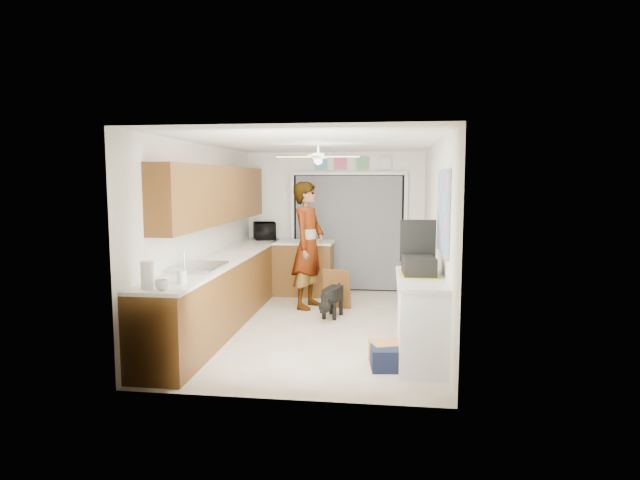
{
  "coord_description": "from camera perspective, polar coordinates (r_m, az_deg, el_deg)",
  "views": [
    {
      "loc": [
        0.97,
        -7.14,
        2.02
      ],
      "look_at": [
        0.0,
        0.4,
        1.15
      ],
      "focal_mm": 30.0,
      "sensor_mm": 36.0,
      "label": 1
    }
  ],
  "objects": [
    {
      "name": "suitcase_rim",
      "position": [
        6.2,
        10.47,
        -3.69
      ],
      "size": [
        0.47,
        0.6,
        0.02
      ],
      "primitive_type": "cube",
      "rotation": [
        0.0,
        0.0,
        0.05
      ],
      "color": "yellow",
      "rests_on": "suitcase"
    },
    {
      "name": "cabinet_door_panel",
      "position": [
        8.35,
        1.81,
        -5.22
      ],
      "size": [
        0.45,
        0.24,
        0.63
      ],
      "primitive_type": "cube",
      "rotation": [
        0.21,
        0.0,
        -0.2
      ],
      "color": "brown",
      "rests_on": "floor"
    },
    {
      "name": "suitcase",
      "position": [
        6.18,
        10.49,
        -2.69
      ],
      "size": [
        0.38,
        0.5,
        0.2
      ],
      "primitive_type": "cube",
      "rotation": [
        0.0,
        0.0,
        0.05
      ],
      "color": "black",
      "rests_on": "right_counter_top"
    },
    {
      "name": "dog",
      "position": [
        7.89,
        1.36,
        -6.45
      ],
      "size": [
        0.41,
        0.68,
        0.5
      ],
      "primitive_type": "cube",
      "rotation": [
        0.0,
        0.0,
        -0.22
      ],
      "color": "black",
      "rests_on": "floor"
    },
    {
      "name": "cardboard_box",
      "position": [
        6.04,
        7.39,
        -11.85
      ],
      "size": [
        0.47,
        0.41,
        0.24
      ],
      "primitive_type": "cube",
      "rotation": [
        0.0,
        0.0,
        0.34
      ],
      "color": "#AE6C36",
      "rests_on": "floor"
    },
    {
      "name": "paper_towel_roll",
      "position": [
        5.55,
        -17.94,
        -3.58
      ],
      "size": [
        0.15,
        0.15,
        0.28
      ],
      "primitive_type": "cylinder",
      "rotation": [
        0.0,
        0.0,
        -0.18
      ],
      "color": "white",
      "rests_on": "left_countertop"
    },
    {
      "name": "right_counter_base",
      "position": [
        6.15,
        10.73,
        -8.37
      ],
      "size": [
        0.5,
        1.4,
        0.9
      ],
      "primitive_type": "cube",
      "color": "white",
      "rests_on": "floor"
    },
    {
      "name": "header_frame_2",
      "position": [
        9.65,
        2.19,
        8.19
      ],
      "size": [
        0.22,
        0.02,
        0.22
      ],
      "primitive_type": "cube",
      "color": "#D7506E",
      "rests_on": "wall_back"
    },
    {
      "name": "peninsula_base",
      "position": [
        9.39,
        -1.78,
        -3.1
      ],
      "size": [
        1.0,
        0.6,
        0.9
      ],
      "primitive_type": "cube",
      "color": "brown",
      "rests_on": "floor"
    },
    {
      "name": "ceiling",
      "position": [
        7.22,
        -0.41,
        10.34
      ],
      "size": [
        5.0,
        5.0,
        0.0
      ],
      "primitive_type": "plane",
      "rotation": [
        3.14,
        0.0,
        0.0
      ],
      "color": "white",
      "rests_on": "ground"
    },
    {
      "name": "floor",
      "position": [
        7.48,
        -0.4,
        -9.13
      ],
      "size": [
        5.0,
        5.0,
        0.0
      ],
      "primitive_type": "plane",
      "color": "beige",
      "rests_on": "ground"
    },
    {
      "name": "wall_right",
      "position": [
        7.21,
        12.3,
        0.24
      ],
      "size": [
        0.0,
        5.0,
        5.0
      ],
      "primitive_type": "plane",
      "rotation": [
        1.57,
        0.0,
        -1.57
      ],
      "color": "white",
      "rests_on": "ground"
    },
    {
      "name": "left_base_cabinets",
      "position": [
        7.65,
        -10.13,
        -5.41
      ],
      "size": [
        0.6,
        4.8,
        0.9
      ],
      "primitive_type": "cube",
      "color": "brown",
      "rests_on": "floor"
    },
    {
      "name": "left_countertop",
      "position": [
        7.57,
        -10.13,
        -1.93
      ],
      "size": [
        0.62,
        4.8,
        0.04
      ],
      "primitive_type": "cube",
      "color": "white",
      "rests_on": "left_base_cabinets"
    },
    {
      "name": "right_counter_top",
      "position": [
        6.05,
        10.73,
        -4.07
      ],
      "size": [
        0.54,
        1.44,
        0.04
      ],
      "primitive_type": "cube",
      "color": "white",
      "rests_on": "right_counter_base"
    },
    {
      "name": "upper_cabinets",
      "position": [
        7.73,
        -10.88,
        4.78
      ],
      "size": [
        0.32,
        4.0,
        0.8
      ],
      "primitive_type": "cube",
      "color": "brown",
      "rests_on": "wall_left"
    },
    {
      "name": "cup",
      "position": [
        5.45,
        -16.56,
        -4.62
      ],
      "size": [
        0.15,
        0.15,
        0.1
      ],
      "primitive_type": "imported",
      "rotation": [
        0.0,
        0.0,
        -0.19
      ],
      "color": "white",
      "rests_on": "left_countertop"
    },
    {
      "name": "microwave",
      "position": [
        9.69,
        -5.9,
        1.0
      ],
      "size": [
        0.53,
        0.64,
        0.3
      ],
      "primitive_type": "imported",
      "rotation": [
        0.0,
        0.0,
        1.91
      ],
      "color": "black",
      "rests_on": "left_countertop"
    },
    {
      "name": "wall_back",
      "position": [
        9.72,
        1.59,
        1.99
      ],
      "size": [
        3.2,
        0.0,
        3.2
      ],
      "primitive_type": "plane",
      "rotation": [
        1.57,
        0.0,
        0.0
      ],
      "color": "white",
      "rests_on": "ground"
    },
    {
      "name": "curtain_panel",
      "position": [
        9.64,
        3.02,
        0.75
      ],
      "size": [
        1.9,
        0.03,
        2.05
      ],
      "primitive_type": "cube",
      "color": "slate",
      "rests_on": "wall_back"
    },
    {
      "name": "faucet",
      "position": [
        6.68,
        -14.28,
        -2.02
      ],
      "size": [
        0.03,
        0.03,
        0.22
      ],
      "primitive_type": "cylinder",
      "color": "silver",
      "rests_on": "left_countertop"
    },
    {
      "name": "suitcase_lid",
      "position": [
        6.43,
        10.4,
        -0.08
      ],
      "size": [
        0.42,
        0.05,
        0.5
      ],
      "primitive_type": "cube",
      "rotation": [
        0.0,
        0.0,
        0.05
      ],
      "color": "black",
      "rests_on": "suitcase"
    },
    {
      "name": "man",
      "position": [
        8.35,
        -1.26,
        -0.56
      ],
      "size": [
        0.64,
        0.82,
        1.98
      ],
      "primitive_type": "imported",
      "rotation": [
        0.0,
        0.0,
        1.32
      ],
      "color": "white",
      "rests_on": "floor"
    },
    {
      "name": "navy_crate",
      "position": [
        5.88,
        7.39,
        -12.42
      ],
      "size": [
        0.42,
        0.36,
        0.24
      ],
      "primitive_type": "cube",
      "rotation": [
        0.0,
        0.0,
        0.12
      ],
      "color": "black",
      "rests_on": "floor"
    },
    {
      "name": "ceiling_fan",
      "position": [
        7.41,
        -0.2,
        8.85
      ],
      "size": [
        1.14,
        1.14,
        0.24
      ],
      "primitive_type": "cube",
      "color": "white",
      "rests_on": "ceiling"
    },
    {
      "name": "abstract_painting",
      "position": [
        6.18,
        13.0,
        2.93
      ],
      "size": [
        0.03,
        1.15,
        0.95
      ],
      "primitive_type": "cube",
      "color": "#F55AA9",
      "rests_on": "wall_right"
    },
    {
      "name": "door_trim_head",
      "position": [
        9.6,
        3.06,
        7.12
      ],
      "size": [
        2.1,
        0.04,
        0.06
      ],
      "primitive_type": "cube",
      "color": "white",
      "rests_on": "wall_back"
    },
    {
      "name": "door_trim_right",
      "position": [
        9.63,
        9.09,
        0.67
      ],
      "size": [
        0.06,
        0.04,
        2.1
      ],
      "primitive_type": "cube",
      "color": "white",
      "rests_on": "wall_back"
    },
    {
      "name": "header_frame_3",
      "position": [
        9.62,
        4.58,
        8.18
      ],
      "size": [
        0.22,
        0.02,
        0.22
      ],
      "primitive_type": "cube",
      "color": "#5CA16B",
      "rests_on": "wall_back"
    },
    {
      "name": "jar_a",
      "position": [
        5.74,
        -14.52,
        -3.84
      ],
      "size": [
        0.12,
        0.12,
        0.14
      ],
      "primitive_type": "cylinder",
      "rotation": [
        0.0,
        0.0,
        0.24
      ],
      "color": "silver",
      "rests_on": "left_countertop"
    },
    {
      "name": "door_trim_left",
      "position": [
        9.78,
        -2.94,
        0.83
      ],
      "size": [
        0.06,
        0.04,
        2.1
      ],
      "primitive_type": "cube",
      "color": "white",
      "rests_on": "wall_back"
    },
    {
      "name": "sink_basin",
      "position": [
        6.63,
        -12.73,
        -2.88
      ],
      "size": [
        0.5,
        0.76,
        0.06
      ],
      "primitive_type": "cube",
      "color": "silver",
      "rests_on": "left_countertop"
    },
    {
      "name": "peninsula_top",
      "position": [
        9.32,
        -1.79,
        -0.25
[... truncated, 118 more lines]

